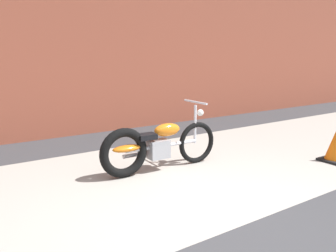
{
  "coord_description": "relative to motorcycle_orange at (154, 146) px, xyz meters",
  "views": [
    {
      "loc": [
        -2.32,
        -2.19,
        1.7
      ],
      "look_at": [
        0.24,
        1.64,
        0.75
      ],
      "focal_mm": 35.57,
      "sensor_mm": 36.0,
      "label": 1
    }
  ],
  "objects": [
    {
      "name": "traffic_cone",
      "position": [
        2.76,
        -1.24,
        -0.15
      ],
      "size": [
        0.4,
        0.4,
        0.55
      ],
      "color": "orange",
      "rests_on": "ground"
    },
    {
      "name": "sidewalk_slab",
      "position": [
        -0.18,
        -0.2,
        -0.4
      ],
      "size": [
        36.0,
        3.5,
        0.01
      ],
      "primitive_type": "cube",
      "color": "#9E998E",
      "rests_on": "ground"
    },
    {
      "name": "ground_plane",
      "position": [
        -0.18,
        -1.95,
        -0.4
      ],
      "size": [
        80.0,
        80.0,
        0.0
      ],
      "primitive_type": "plane",
      "color": "#38383A"
    },
    {
      "name": "motorcycle_orange",
      "position": [
        0.0,
        0.0,
        0.0
      ],
      "size": [
        2.01,
        0.58,
        1.03
      ],
      "rotation": [
        0.0,
        0.0,
        -0.03
      ],
      "color": "black",
      "rests_on": "ground"
    }
  ]
}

